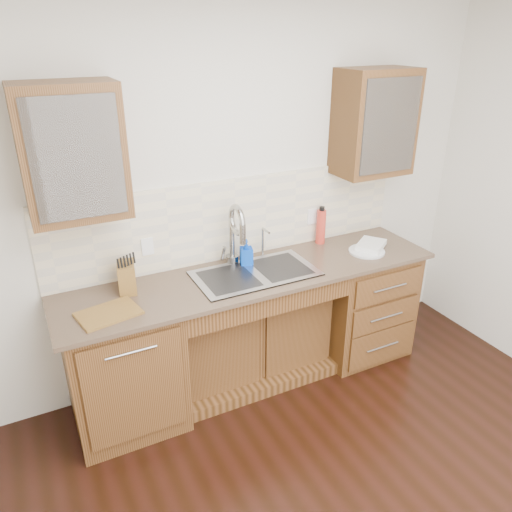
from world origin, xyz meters
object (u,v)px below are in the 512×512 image
cutting_board (109,313)px  plate (367,251)px  water_bottle (321,227)px  soap_bottle (246,252)px  knife_block (127,277)px

cutting_board → plate: bearing=1.0°
water_bottle → cutting_board: (-1.71, -0.34, -0.13)m
soap_bottle → plate: soap_bottle is taller
water_bottle → knife_block: 1.54m
water_bottle → cutting_board: bearing=-168.6°
plate → knife_block: 1.77m
soap_bottle → cutting_board: 1.06m
water_bottle → plate: water_bottle is taller
soap_bottle → cutting_board: bearing=-149.9°
plate → water_bottle: bearing=124.9°
knife_block → cutting_board: size_ratio=0.55×
knife_block → cutting_board: 0.31m
plate → cutting_board: bearing=-179.0°
knife_block → cutting_board: bearing=-114.2°
soap_bottle → plate: (0.90, -0.21, -0.09)m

